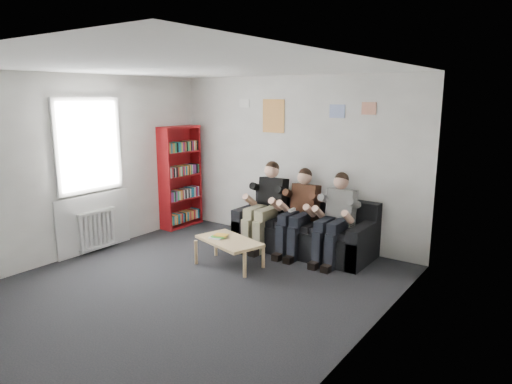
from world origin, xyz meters
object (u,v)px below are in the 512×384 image
person_middle (298,213)px  person_left (265,206)px  coffee_table (229,243)px  sofa (304,232)px  bookshelf (181,177)px  person_right (335,219)px

person_middle → person_left: bearing=178.0°
coffee_table → person_middle: person_middle is taller
sofa → person_middle: 0.40m
bookshelf → person_middle: 2.56m
sofa → coffee_table: (-0.54, -1.21, 0.04)m
coffee_table → person_middle: 1.18m
person_middle → person_right: person_middle is taller
sofa → coffee_table: sofa is taller
coffee_table → person_middle: (0.54, 1.01, 0.31)m
coffee_table → person_middle: size_ratio=0.74×
sofa → person_middle: person_middle is taller
sofa → person_left: (-0.60, -0.20, 0.37)m
sofa → bookshelf: bearing=-177.5°
sofa → person_right: 0.72m
sofa → person_right: bearing=-18.2°
person_left → person_right: 1.20m
bookshelf → coffee_table: (2.00, -1.10, -0.58)m
bookshelf → person_middle: bearing=0.3°
person_left → bookshelf: bearing=172.7°
person_right → sofa: bearing=159.0°
sofa → bookshelf: (-2.54, -0.11, 0.62)m
sofa → person_left: person_left is taller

